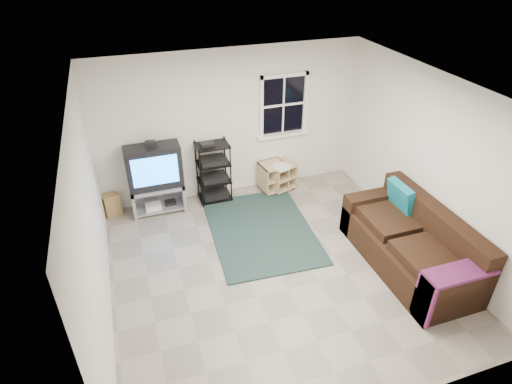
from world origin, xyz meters
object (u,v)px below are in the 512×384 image
object	(u,v)px
sofa	(411,245)
side_table_right	(279,174)
av_rack	(214,176)
tv_unit	(155,174)
side_table_left	(272,175)

from	to	relation	value
sofa	side_table_right	bearing A→B (deg)	111.07
side_table_right	av_rack	bearing A→B (deg)	179.73
tv_unit	av_rack	bearing A→B (deg)	1.27
side_table_right	side_table_left	bearing A→B (deg)	171.62
side_table_left	tv_unit	bearing A→B (deg)	-179.01
av_rack	tv_unit	bearing A→B (deg)	-178.73
tv_unit	side_table_left	size ratio (longest dim) A/B	2.46
av_rack	side_table_right	size ratio (longest dim) A/B	1.91
side_table_left	side_table_right	bearing A→B (deg)	-8.38
av_rack	side_table_right	xyz separation A→B (m)	(1.23, -0.01, -0.19)
tv_unit	av_rack	world-z (taller)	tv_unit
side_table_right	sofa	xyz separation A→B (m)	(1.00, -2.60, 0.06)
side_table_left	sofa	distance (m)	2.86
sofa	av_rack	bearing A→B (deg)	130.57
av_rack	side_table_right	distance (m)	1.24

